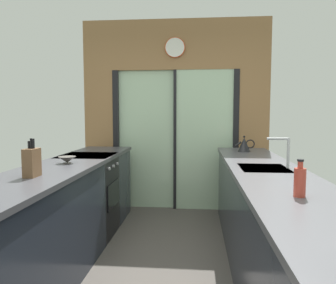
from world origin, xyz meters
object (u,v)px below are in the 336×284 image
Objects in this scene: oven_range at (88,196)px; soap_bottle at (300,181)px; mixing_bowl at (67,160)px; knife_block at (32,162)px; kettle at (244,145)px.

soap_bottle reaches higher than oven_range.
soap_bottle is (1.78, -1.06, 0.05)m from mixing_bowl.
kettle is at bearing 44.68° from knife_block.
knife_block is 1.83m from soap_bottle.
mixing_bowl reaches higher than oven_range.
knife_block is (0.02, -1.26, 0.57)m from oven_range.
oven_range is 1.38m from knife_block.
soap_bottle is at bearing -90.06° from kettle.
knife_block reaches higher than soap_bottle.
kettle is 2.18m from soap_bottle.
knife_block is 2.51m from kettle.
mixing_bowl is at bearing -88.28° from oven_range.
oven_range is 1.95m from kettle.
knife_block is at bearing -135.32° from kettle.
knife_block is (0.00, -0.65, 0.07)m from mixing_bowl.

